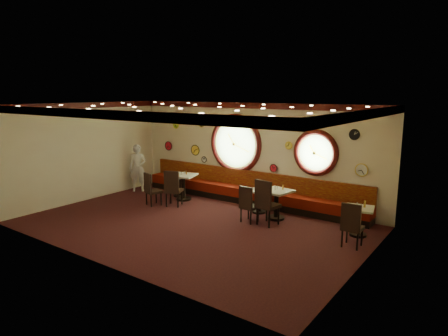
% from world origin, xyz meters
% --- Properties ---
extents(floor, '(9.00, 6.00, 0.00)m').
position_xyz_m(floor, '(0.00, 0.00, 0.00)').
color(floor, black).
rests_on(floor, ground).
extents(ceiling, '(9.00, 6.00, 0.02)m').
position_xyz_m(ceiling, '(0.00, 0.00, 3.20)').
color(ceiling, gold).
rests_on(ceiling, wall_back).
extents(wall_back, '(9.00, 0.02, 3.20)m').
position_xyz_m(wall_back, '(0.00, 3.00, 1.60)').
color(wall_back, beige).
rests_on(wall_back, floor).
extents(wall_front, '(9.00, 0.02, 3.20)m').
position_xyz_m(wall_front, '(0.00, -3.00, 1.60)').
color(wall_front, beige).
rests_on(wall_front, floor).
extents(wall_left, '(0.02, 6.00, 3.20)m').
position_xyz_m(wall_left, '(-4.50, 0.00, 1.60)').
color(wall_left, beige).
rests_on(wall_left, floor).
extents(wall_right, '(0.02, 6.00, 3.20)m').
position_xyz_m(wall_right, '(4.50, 0.00, 1.60)').
color(wall_right, beige).
rests_on(wall_right, floor).
extents(molding_back, '(9.00, 0.10, 0.18)m').
position_xyz_m(molding_back, '(0.00, 2.95, 3.11)').
color(molding_back, '#3D0B0B').
rests_on(molding_back, wall_back).
extents(molding_front, '(9.00, 0.10, 0.18)m').
position_xyz_m(molding_front, '(0.00, -2.95, 3.11)').
color(molding_front, '#3D0B0B').
rests_on(molding_front, wall_back).
extents(molding_left, '(0.10, 6.00, 0.18)m').
position_xyz_m(molding_left, '(-4.45, 0.00, 3.11)').
color(molding_left, '#3D0B0B').
rests_on(molding_left, wall_back).
extents(molding_right, '(0.10, 6.00, 0.18)m').
position_xyz_m(molding_right, '(4.45, 0.00, 3.11)').
color(molding_right, '#3D0B0B').
rests_on(molding_right, wall_back).
extents(banquette_base, '(8.00, 0.55, 0.20)m').
position_xyz_m(banquette_base, '(0.00, 2.72, 0.10)').
color(banquette_base, black).
rests_on(banquette_base, floor).
extents(banquette_seat, '(8.00, 0.55, 0.30)m').
position_xyz_m(banquette_seat, '(0.00, 2.72, 0.35)').
color(banquette_seat, '#5B0F07').
rests_on(banquette_seat, banquette_base).
extents(banquette_back, '(8.00, 0.10, 0.55)m').
position_xyz_m(banquette_back, '(0.00, 2.94, 0.75)').
color(banquette_back, '#5E0707').
rests_on(banquette_back, wall_back).
extents(porthole_left_glass, '(1.66, 0.02, 1.66)m').
position_xyz_m(porthole_left_glass, '(-0.60, 3.00, 1.85)').
color(porthole_left_glass, '#A6D680').
rests_on(porthole_left_glass, wall_back).
extents(porthole_left_frame, '(1.98, 0.18, 1.98)m').
position_xyz_m(porthole_left_frame, '(-0.60, 2.98, 1.85)').
color(porthole_left_frame, '#3D0B0B').
rests_on(porthole_left_frame, wall_back).
extents(porthole_left_ring, '(1.61, 0.03, 1.61)m').
position_xyz_m(porthole_left_ring, '(-0.60, 2.95, 1.85)').
color(porthole_left_ring, yellow).
rests_on(porthole_left_ring, wall_back).
extents(porthole_right_glass, '(1.10, 0.02, 1.10)m').
position_xyz_m(porthole_right_glass, '(2.20, 3.00, 1.80)').
color(porthole_right_glass, '#A6D680').
rests_on(porthole_right_glass, wall_back).
extents(porthole_right_frame, '(1.38, 0.18, 1.38)m').
position_xyz_m(porthole_right_frame, '(2.20, 2.98, 1.80)').
color(porthole_right_frame, '#3D0B0B').
rests_on(porthole_right_frame, wall_back).
extents(porthole_right_ring, '(1.09, 0.03, 1.09)m').
position_xyz_m(porthole_right_ring, '(2.20, 2.95, 1.80)').
color(porthole_right_ring, yellow).
rests_on(porthole_right_ring, wall_back).
extents(wall_clock_0, '(0.26, 0.03, 0.26)m').
position_xyz_m(wall_clock_0, '(-3.20, 2.96, 2.35)').
color(wall_clock_0, '#92C828').
rests_on(wall_clock_0, wall_back).
extents(wall_clock_1, '(0.30, 0.03, 0.30)m').
position_xyz_m(wall_clock_1, '(0.75, 2.96, 2.55)').
color(wall_clock_1, '#A5CA3F').
rests_on(wall_clock_1, wall_back).
extents(wall_clock_2, '(0.34, 0.03, 0.34)m').
position_xyz_m(wall_clock_2, '(3.55, 2.96, 1.45)').
color(wall_clock_2, silver).
rests_on(wall_clock_2, wall_back).
extents(wall_clock_3, '(0.36, 0.03, 0.36)m').
position_xyz_m(wall_clock_3, '(-2.30, 2.96, 1.50)').
color(wall_clock_3, yellow).
rests_on(wall_clock_3, wall_back).
extents(wall_clock_4, '(0.20, 0.03, 0.20)m').
position_xyz_m(wall_clock_4, '(-1.90, 2.96, 1.20)').
color(wall_clock_4, white).
rests_on(wall_clock_4, wall_back).
extents(wall_clock_5, '(0.24, 0.03, 0.24)m').
position_xyz_m(wall_clock_5, '(-2.00, 2.96, 2.45)').
color(wall_clock_5, black).
rests_on(wall_clock_5, wall_back).
extents(wall_clock_6, '(0.32, 0.03, 0.32)m').
position_xyz_m(wall_clock_6, '(-3.60, 2.96, 1.55)').
color(wall_clock_6, red).
rests_on(wall_clock_6, wall_back).
extents(wall_clock_7, '(0.22, 0.03, 0.22)m').
position_xyz_m(wall_clock_7, '(1.35, 2.96, 1.95)').
color(wall_clock_7, '#F0E550').
rests_on(wall_clock_7, wall_back).
extents(wall_clock_8, '(0.28, 0.03, 0.28)m').
position_xyz_m(wall_clock_8, '(3.30, 2.96, 2.40)').
color(wall_clock_8, black).
rests_on(wall_clock_8, wall_back).
extents(wall_clock_9, '(0.24, 0.03, 0.24)m').
position_xyz_m(wall_clock_9, '(0.85, 2.96, 1.20)').
color(wall_clock_9, red).
rests_on(wall_clock_9, wall_back).
extents(table_a, '(0.85, 0.85, 0.72)m').
position_xyz_m(table_a, '(-2.30, 2.08, 0.45)').
color(table_a, black).
rests_on(table_a, floor).
extents(table_b, '(0.97, 0.97, 0.86)m').
position_xyz_m(table_b, '(-1.88, 1.80, 0.54)').
color(table_b, black).
rests_on(table_b, floor).
extents(table_c, '(0.77, 0.77, 0.70)m').
position_xyz_m(table_c, '(0.90, 2.03, 0.44)').
color(table_c, black).
rests_on(table_c, floor).
extents(table_d, '(0.88, 0.88, 0.84)m').
position_xyz_m(table_d, '(1.59, 1.79, 0.53)').
color(table_d, black).
rests_on(table_d, floor).
extents(table_e, '(0.79, 0.79, 0.73)m').
position_xyz_m(table_e, '(3.90, 1.80, 0.46)').
color(table_e, black).
rests_on(table_e, floor).
extents(chair_a, '(0.55, 0.55, 0.65)m').
position_xyz_m(chair_a, '(-2.27, 0.70, 0.60)').
color(chair_a, black).
rests_on(chair_a, floor).
extents(chair_b, '(0.63, 0.63, 0.71)m').
position_xyz_m(chair_b, '(-1.63, 1.03, 0.66)').
color(chair_b, black).
rests_on(chair_b, floor).
extents(chair_c, '(0.47, 0.47, 0.64)m').
position_xyz_m(chair_c, '(1.11, 1.06, 0.59)').
color(chair_c, black).
rests_on(chair_c, floor).
extents(chair_d, '(0.60, 0.60, 0.78)m').
position_xyz_m(chair_d, '(1.62, 1.13, 0.72)').
color(chair_d, black).
rests_on(chair_d, floor).
extents(chair_e, '(0.46, 0.46, 0.66)m').
position_xyz_m(chair_e, '(4.00, 0.91, 0.61)').
color(chair_e, black).
rests_on(chair_e, floor).
extents(condiment_a_salt, '(0.03, 0.03, 0.10)m').
position_xyz_m(condiment_a_salt, '(-2.37, 2.13, 0.77)').
color(condiment_a_salt, '#B8B7BC').
rests_on(condiment_a_salt, table_a).
extents(condiment_b_salt, '(0.03, 0.03, 0.09)m').
position_xyz_m(condiment_b_salt, '(-1.91, 1.92, 0.90)').
color(condiment_b_salt, silver).
rests_on(condiment_b_salt, table_b).
extents(condiment_c_salt, '(0.04, 0.04, 0.11)m').
position_xyz_m(condiment_c_salt, '(0.84, 2.09, 0.76)').
color(condiment_c_salt, '#BAB9BE').
rests_on(condiment_c_salt, table_c).
extents(condiment_d_salt, '(0.03, 0.03, 0.09)m').
position_xyz_m(condiment_d_salt, '(1.55, 1.89, 0.89)').
color(condiment_d_salt, '#B9B9BD').
rests_on(condiment_d_salt, table_d).
extents(condiment_a_pepper, '(0.04, 0.04, 0.10)m').
position_xyz_m(condiment_a_pepper, '(-2.30, 2.08, 0.77)').
color(condiment_a_pepper, silver).
rests_on(condiment_a_pepper, table_a).
extents(condiment_b_pepper, '(0.03, 0.03, 0.09)m').
position_xyz_m(condiment_b_pepper, '(-1.89, 1.72, 0.91)').
color(condiment_b_pepper, '#BCBCC1').
rests_on(condiment_b_pepper, table_b).
extents(condiment_c_pepper, '(0.04, 0.04, 0.11)m').
position_xyz_m(condiment_c_pepper, '(0.94, 1.96, 0.75)').
color(condiment_c_pepper, silver).
rests_on(condiment_c_pepper, table_c).
extents(condiment_d_pepper, '(0.04, 0.04, 0.10)m').
position_xyz_m(condiment_d_pepper, '(1.56, 1.77, 0.89)').
color(condiment_d_pepper, silver).
rests_on(condiment_d_pepper, table_d).
extents(condiment_a_bottle, '(0.05, 0.05, 0.15)m').
position_xyz_m(condiment_a_bottle, '(-2.20, 2.18, 0.79)').
color(condiment_a_bottle, gold).
rests_on(condiment_a_bottle, table_a).
extents(condiment_b_bottle, '(0.04, 0.04, 0.14)m').
position_xyz_m(condiment_b_bottle, '(-1.80, 1.88, 0.93)').
color(condiment_b_bottle, orange).
rests_on(condiment_b_bottle, table_b).
extents(condiment_c_bottle, '(0.05, 0.05, 0.17)m').
position_xyz_m(condiment_c_bottle, '(0.95, 2.10, 0.79)').
color(condiment_c_bottle, gold).
rests_on(condiment_c_bottle, table_c).
extents(condiment_d_bottle, '(0.04, 0.04, 0.14)m').
position_xyz_m(condiment_d_bottle, '(1.71, 1.93, 0.91)').
color(condiment_d_bottle, gold).
rests_on(condiment_d_bottle, table_d).
extents(condiment_e_salt, '(0.03, 0.03, 0.09)m').
position_xyz_m(condiment_e_salt, '(3.81, 1.89, 0.78)').
color(condiment_e_salt, silver).
rests_on(condiment_e_salt, table_e).
extents(condiment_e_pepper, '(0.03, 0.03, 0.09)m').
position_xyz_m(condiment_e_pepper, '(3.93, 1.83, 0.78)').
color(condiment_e_pepper, '#B9BABE').
rests_on(condiment_e_pepper, table_e).
extents(condiment_e_bottle, '(0.05, 0.05, 0.17)m').
position_xyz_m(condiment_e_bottle, '(4.00, 1.87, 0.82)').
color(condiment_e_bottle, gold).
rests_on(condiment_e_bottle, table_e).
extents(waiter, '(0.72, 0.72, 1.70)m').
position_xyz_m(waiter, '(-4.00, 1.77, 0.85)').
color(waiter, silver).
rests_on(waiter, floor).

